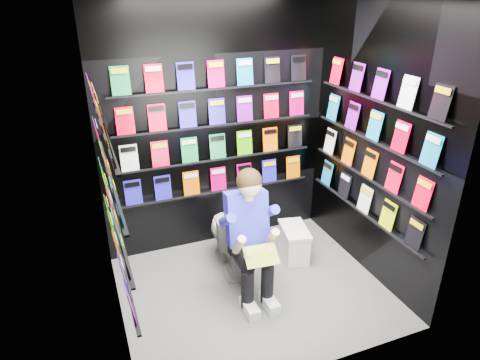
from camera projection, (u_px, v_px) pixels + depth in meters
name	position (u px, v px, depth m)	size (l,w,h in m)	color
floor	(253.00, 290.00, 4.06)	(2.40, 2.40, 0.00)	slate
wall_back	(216.00, 129.00, 4.37)	(2.40, 0.04, 2.60)	black
wall_front	(318.00, 219.00, 2.67)	(2.40, 0.04, 2.60)	black
wall_left	(104.00, 186.00, 3.12)	(0.04, 2.00, 2.60)	black
wall_right	(375.00, 145.00, 3.92)	(0.04, 2.00, 2.60)	black
comics_back	(217.00, 129.00, 4.34)	(2.10, 0.06, 1.37)	#CE0059
comics_left	(108.00, 185.00, 3.13)	(0.06, 1.70, 1.37)	#CE0059
comics_right	(372.00, 145.00, 3.91)	(0.06, 1.70, 1.37)	#CE0059
toilet	(231.00, 234.00, 4.27)	(0.42, 0.75, 0.73)	white
longbox	(294.00, 244.00, 4.50)	(0.23, 0.42, 0.31)	white
longbox_lid	(295.00, 229.00, 4.43)	(0.25, 0.44, 0.03)	white
reader	(246.00, 218.00, 3.79)	(0.49, 0.72, 1.33)	#2A2ABF
held_comic	(261.00, 256.00, 3.57)	(0.28, 0.01, 0.20)	green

